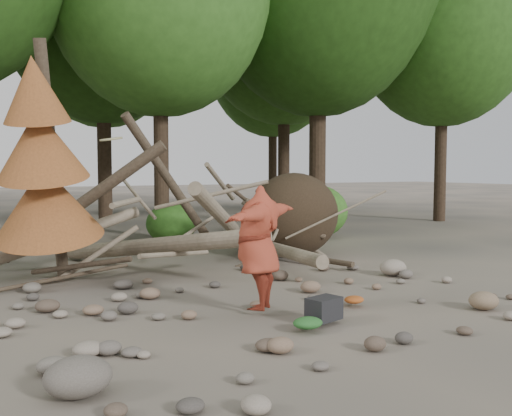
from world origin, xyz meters
name	(u,v)px	position (x,y,z in m)	size (l,w,h in m)	color
ground	(298,307)	(0.00, 0.00, 0.00)	(120.00, 120.00, 0.00)	#514C44
deadfall_pile	(274,217)	(2.02, 4.24, 0.95)	(8.55, 5.24, 3.30)	#332619
dead_conifer	(43,167)	(-3.12, 3.37, 2.11)	(2.06, 2.16, 4.35)	#4C3F30
bush_mid	(171,223)	(0.80, 7.80, 0.56)	(1.40, 1.40, 1.12)	#2E611C
bush_right	(314,211)	(5.00, 7.00, 0.80)	(2.00, 2.00, 1.60)	#397323
frisbee_thrower	(258,248)	(-0.73, -0.09, 0.96)	(3.16, 1.82, 2.43)	#993522
backpack	(324,313)	(-0.19, -0.95, 0.15)	(0.46, 0.30, 0.30)	black
cloth_green	(308,327)	(-0.59, -1.17, 0.07)	(0.39, 0.33, 0.15)	#245B24
cloth_orange	(354,303)	(0.77, -0.37, 0.06)	(0.32, 0.26, 0.11)	#9F491B
boulder_front_left	(78,377)	(-3.57, -1.89, 0.19)	(0.62, 0.56, 0.37)	#615951
boulder_front_right	(484,301)	(2.34, -1.41, 0.14)	(0.45, 0.41, 0.27)	#7F684F
boulder_mid_right	(393,267)	(2.98, 1.27, 0.16)	(0.53, 0.48, 0.32)	gray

